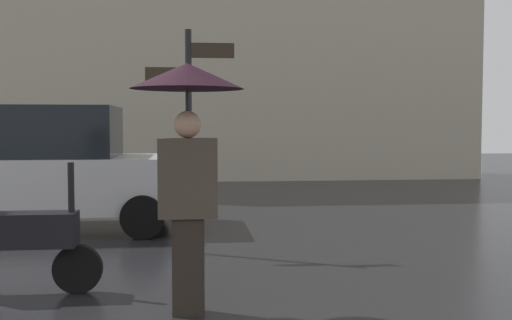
{
  "coord_description": "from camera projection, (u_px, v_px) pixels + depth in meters",
  "views": [
    {
      "loc": [
        0.13,
        -2.14,
        1.58
      ],
      "look_at": [
        1.02,
        5.89,
        1.12
      ],
      "focal_mm": 42.67,
      "sensor_mm": 36.0,
      "label": 1
    }
  ],
  "objects": [
    {
      "name": "parked_car_left",
      "position": [
        46.0,
        168.0,
        9.13
      ],
      "size": [
        4.37,
        2.01,
        1.86
      ],
      "rotation": [
        0.0,
        0.0,
        3.18
      ],
      "color": "silver",
      "rests_on": "ground"
    },
    {
      "name": "parked_scooter",
      "position": [
        19.0,
        236.0,
        5.64
      ],
      "size": [
        1.42,
        0.32,
        1.23
      ],
      "rotation": [
        0.0,
        0.0,
        0.28
      ],
      "color": "black",
      "rests_on": "ground"
    },
    {
      "name": "street_signpost",
      "position": [
        189.0,
        118.0,
        7.43
      ],
      "size": [
        1.08,
        0.08,
        2.74
      ],
      "color": "black",
      "rests_on": "ground"
    },
    {
      "name": "pedestrian_with_umbrella",
      "position": [
        187.0,
        125.0,
        5.0
      ],
      "size": [
        0.94,
        0.94,
        2.09
      ],
      "rotation": [
        0.0,
        0.0,
        0.19
      ],
      "color": "#2A241E",
      "rests_on": "ground"
    }
  ]
}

